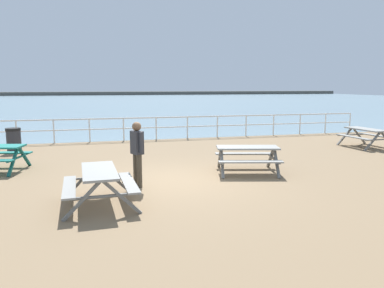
# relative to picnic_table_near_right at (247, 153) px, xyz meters

# --- Properties ---
(ground_plane) EXTENTS (30.00, 24.00, 0.20)m
(ground_plane) POSITION_rel_picnic_table_near_right_xyz_m (-2.30, -0.37, -0.68)
(ground_plane) COLOR #846B4C
(sea_band) EXTENTS (142.00, 90.00, 0.01)m
(sea_band) POSITION_rel_picnic_table_near_right_xyz_m (-2.30, 52.38, -0.58)
(sea_band) COLOR gray
(sea_band) RESTS_ON ground
(distant_shoreline) EXTENTS (142.00, 6.00, 1.80)m
(distant_shoreline) POSITION_rel_picnic_table_near_right_xyz_m (-2.30, 95.38, -0.58)
(distant_shoreline) COLOR #4C4C47
(distant_shoreline) RESTS_ON ground
(seaward_railing) EXTENTS (23.07, 0.07, 1.08)m
(seaward_railing) POSITION_rel_picnic_table_near_right_xyz_m (-2.30, 7.38, 0.15)
(seaward_railing) COLOR white
(seaward_railing) RESTS_ON ground
(picnic_table_near_right) EXTENTS (2.11, 1.90, 0.80)m
(picnic_table_near_right) POSITION_rel_picnic_table_near_right_xyz_m (0.00, 0.00, 0.00)
(picnic_table_near_right) COLOR gray
(picnic_table_near_right) RESTS_ON ground
(picnic_table_far_right) EXTENTS (1.65, 1.89, 0.80)m
(picnic_table_far_right) POSITION_rel_picnic_table_near_right_xyz_m (6.61, 3.01, 0.00)
(picnic_table_far_right) COLOR gray
(picnic_table_far_right) RESTS_ON ground
(picnic_table_seaward) EXTENTS (1.62, 1.87, 0.80)m
(picnic_table_seaward) POSITION_rel_picnic_table_near_right_xyz_m (-4.26, -2.00, 0.00)
(picnic_table_seaward) COLOR gray
(picnic_table_seaward) RESTS_ON ground
(visitor) EXTENTS (0.33, 0.50, 1.66)m
(visitor) POSITION_rel_picnic_table_near_right_xyz_m (-3.31, -0.76, 0.36)
(visitor) COLOR #4C4233
(visitor) RESTS_ON ground
(litter_bin) EXTENTS (0.55, 0.55, 0.95)m
(litter_bin) POSITION_rel_picnic_table_near_right_xyz_m (-7.37, 5.28, -0.10)
(litter_bin) COLOR #2D2D33
(litter_bin) RESTS_ON ground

